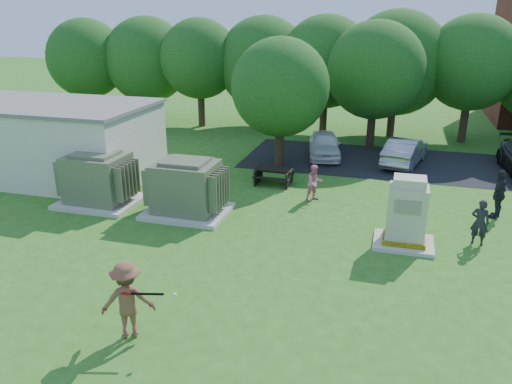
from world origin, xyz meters
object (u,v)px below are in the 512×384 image
(person_at_picnic, at_px, (315,183))
(person_walking_right, at_px, (499,194))
(picnic_table, at_px, (274,174))
(car_white, at_px, (324,144))
(generator_cabinet, at_px, (406,216))
(transformer_left, at_px, (98,180))
(batter, at_px, (127,300))
(person_by_generator, at_px, (480,222))
(car_silver_a, at_px, (405,151))
(transformer_right, at_px, (187,189))

(person_at_picnic, height_order, person_walking_right, person_walking_right)
(picnic_table, height_order, car_white, car_white)
(generator_cabinet, xyz_separation_m, person_at_picnic, (-3.47, 3.20, -0.27))
(transformer_left, relative_size, car_white, 0.78)
(generator_cabinet, relative_size, batter, 1.22)
(person_at_picnic, bearing_deg, picnic_table, 102.58)
(batter, xyz_separation_m, person_at_picnic, (2.56, 9.93, -0.20))
(picnic_table, distance_m, batter, 11.46)
(transformer_left, bearing_deg, batter, -53.20)
(car_white, bearing_deg, transformer_left, -139.91)
(person_by_generator, distance_m, person_at_picnic, 6.26)
(generator_cabinet, bearing_deg, batter, -131.90)
(generator_cabinet, distance_m, car_silver_a, 9.40)
(transformer_left, relative_size, person_walking_right, 1.66)
(generator_cabinet, bearing_deg, person_at_picnic, 137.25)
(person_at_picnic, bearing_deg, transformer_right, 170.89)
(batter, bearing_deg, picnic_table, -117.75)
(transformer_right, xyz_separation_m, person_at_picnic, (4.29, 2.68, -0.24))
(transformer_right, relative_size, person_walking_right, 1.66)
(transformer_left, height_order, generator_cabinet, generator_cabinet)
(transformer_left, distance_m, person_walking_right, 14.93)
(transformer_right, xyz_separation_m, batter, (1.72, -7.25, -0.03))
(generator_cabinet, distance_m, person_walking_right, 4.61)
(person_by_generator, bearing_deg, person_at_picnic, -9.58)
(transformer_right, bearing_deg, person_by_generator, 1.13)
(generator_cabinet, height_order, batter, generator_cabinet)
(person_by_generator, bearing_deg, person_walking_right, -96.09)
(transformer_right, height_order, car_white, transformer_right)
(transformer_left, bearing_deg, generator_cabinet, -2.64)
(transformer_right, distance_m, generator_cabinet, 7.77)
(transformer_right, bearing_deg, batter, -76.62)
(picnic_table, bearing_deg, batter, -92.59)
(person_at_picnic, xyz_separation_m, car_silver_a, (3.39, 6.19, -0.07))
(generator_cabinet, relative_size, car_silver_a, 0.57)
(transformer_left, xyz_separation_m, car_silver_a, (11.38, 8.87, -0.30))
(batter, bearing_deg, transformer_left, -78.36)
(batter, relative_size, person_by_generator, 1.23)
(car_silver_a, bearing_deg, person_walking_right, 131.54)
(person_by_generator, bearing_deg, batter, 55.60)
(person_by_generator, xyz_separation_m, car_white, (-6.36, 8.91, -0.11))
(transformer_left, relative_size, person_at_picnic, 2.05)
(picnic_table, bearing_deg, generator_cabinet, -40.51)
(batter, bearing_deg, car_silver_a, -135.43)
(person_by_generator, bearing_deg, transformer_left, 14.57)
(picnic_table, bearing_deg, person_at_picnic, -36.35)
(transformer_right, height_order, person_by_generator, transformer_right)
(batter, xyz_separation_m, person_by_generator, (8.31, 7.45, -0.17))
(person_by_generator, height_order, car_silver_a, person_by_generator)
(person_at_picnic, bearing_deg, person_walking_right, -40.20)
(person_by_generator, bearing_deg, transformer_right, 14.87)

